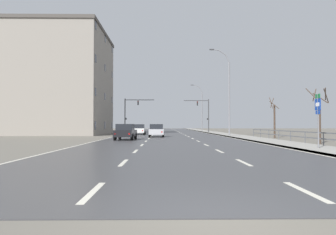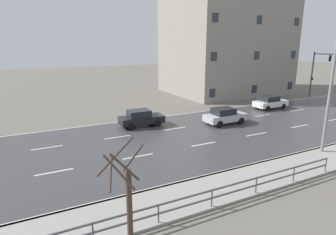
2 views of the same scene
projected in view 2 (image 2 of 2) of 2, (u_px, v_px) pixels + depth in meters
name	position (u px, v px, depth m)	size (l,w,h in m)	color
ground_plane	(332.00, 112.00, 32.38)	(160.00, 160.00, 0.12)	#666056
guardrail	(93.00, 229.00, 10.81)	(0.07, 27.57, 1.00)	#515459
street_lamp_midground	(330.00, 75.00, 19.04)	(2.58, 0.24, 11.19)	slate
traffic_signal_left	(319.00, 68.00, 40.17)	(5.49, 0.36, 6.38)	#38383A
car_near_right	(141.00, 118.00, 26.56)	(1.97, 4.17, 1.57)	black
car_distant	(225.00, 116.00, 27.38)	(1.84, 4.10, 1.57)	#B7B7BC
car_mid_centre	(270.00, 102.00, 33.73)	(1.84, 4.10, 1.57)	silver
brick_building	(226.00, 40.00, 43.86)	(13.96, 16.92, 16.20)	gray
bare_tree_near	(128.00, 209.00, 9.50)	(1.60, 1.46, 4.41)	#423328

